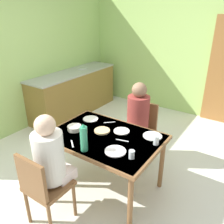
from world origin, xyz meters
The scene contains 22 objects.
ground_plane centered at (0.00, 0.00, 0.00)m, with size 7.27×7.27×0.00m, color silver.
wall_back centered at (0.00, 2.80, 1.30)m, with size 4.08×0.10×2.61m, color #A9D16F.
wall_left centered at (-1.94, 0.70, 1.30)m, with size 0.10×4.19×2.61m, color #A7CC71.
kitchen_counter centered at (-1.61, 1.43, 0.45)m, with size 0.61×2.12×0.91m.
dining_table centered at (0.30, -0.10, 0.66)m, with size 1.30×0.91×0.74m.
chair_near_diner centered at (0.13, -0.91, 0.50)m, with size 0.40×0.40×0.87m.
chair_far_diner centered at (0.37, 0.71, 0.50)m, with size 0.40×0.40×0.87m.
person_near_diner centered at (0.13, -0.77, 0.78)m, with size 0.30×0.37×0.77m.
person_far_diner centered at (0.37, 0.57, 0.78)m, with size 0.30×0.37×0.77m.
water_bottle_green_near centered at (0.30, -0.46, 0.88)m, with size 0.08×0.08×0.31m.
serving_bowl_center centered at (-0.09, -0.19, 0.76)m, with size 0.17×0.17×0.06m, color silver.
dinner_plate_near_left centered at (0.58, -0.30, 0.74)m, with size 0.22×0.22×0.01m, color white.
dinner_plate_near_right centered at (0.76, 0.20, 0.74)m, with size 0.22×0.22×0.01m, color white.
dinner_plate_far_center centered at (0.40, 0.10, 0.74)m, with size 0.19×0.19×0.01m, color white.
dinner_plate_far_side centered at (-0.12, 0.15, 0.74)m, with size 0.20×0.20×0.01m, color white.
drinking_glass_by_near_diner centered at (0.87, 0.07, 0.79)m, with size 0.06×0.06×0.11m, color silver.
drinking_glass_by_far_diner centered at (0.77, -0.30, 0.78)m, with size 0.06×0.06×0.09m, color silver.
bread_plate_sliced centered at (0.21, -0.03, 0.75)m, with size 0.19×0.19×0.02m, color #DBB77A.
cutlery_knife_near centered at (0.11, -0.44, 0.74)m, with size 0.15×0.02×0.00m, color silver.
cutlery_fork_near centered at (0.15, 0.22, 0.74)m, with size 0.15×0.02×0.00m, color silver.
cutlery_knife_far centered at (-0.22, -0.35, 0.74)m, with size 0.15×0.02×0.00m, color silver.
cutlery_fork_far centered at (0.52, -0.07, 0.74)m, with size 0.15×0.02×0.00m, color silver.
Camera 1 is at (1.69, -2.00, 2.10)m, focal length 37.32 mm.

